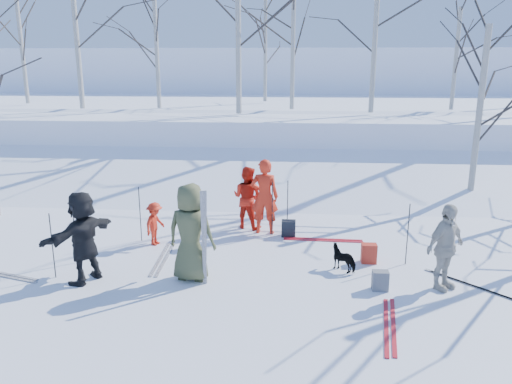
# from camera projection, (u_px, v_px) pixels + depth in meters

# --- Properties ---
(ground) EXTENTS (120.00, 120.00, 0.00)m
(ground) POSITION_uv_depth(u_px,v_px,m) (250.00, 272.00, 10.25)
(ground) COLOR white
(ground) RESTS_ON ground
(snow_ramp) EXTENTS (70.00, 9.49, 4.12)m
(snow_ramp) POSITION_uv_depth(u_px,v_px,m) (268.00, 184.00, 16.96)
(snow_ramp) COLOR white
(snow_ramp) RESTS_ON ground
(snow_plateau) EXTENTS (70.00, 18.00, 2.20)m
(snow_plateau) POSITION_uv_depth(u_px,v_px,m) (278.00, 123.00, 26.39)
(snow_plateau) COLOR white
(snow_plateau) RESTS_ON ground
(far_hill) EXTENTS (90.00, 30.00, 6.00)m
(far_hill) POSITION_uv_depth(u_px,v_px,m) (286.00, 85.00, 46.38)
(far_hill) COLOR white
(far_hill) RESTS_ON ground
(skier_olive_center) EXTENTS (1.05, 0.79, 1.95)m
(skier_olive_center) POSITION_uv_depth(u_px,v_px,m) (191.00, 232.00, 9.67)
(skier_olive_center) COLOR #444A2C
(skier_olive_center) RESTS_ON ground
(skier_red_north) EXTENTS (0.72, 0.50, 1.89)m
(skier_red_north) POSITION_uv_depth(u_px,v_px,m) (265.00, 197.00, 12.33)
(skier_red_north) COLOR red
(skier_red_north) RESTS_ON ground
(skier_redor_behind) EXTENTS (0.96, 0.87, 1.62)m
(skier_redor_behind) POSITION_uv_depth(u_px,v_px,m) (247.00, 197.00, 12.77)
(skier_redor_behind) COLOR red
(skier_redor_behind) RESTS_ON ground
(skier_red_seated) EXTENTS (0.56, 0.75, 1.02)m
(skier_red_seated) POSITION_uv_depth(u_px,v_px,m) (155.00, 224.00, 11.64)
(skier_red_seated) COLOR red
(skier_red_seated) RESTS_ON ground
(skier_cream_east) EXTENTS (1.02, 0.91, 1.67)m
(skier_cream_east) POSITION_uv_depth(u_px,v_px,m) (445.00, 247.00, 9.29)
(skier_cream_east) COLOR beige
(skier_cream_east) RESTS_ON ground
(skier_grey_west) EXTENTS (1.22, 1.75, 1.82)m
(skier_grey_west) POSITION_uv_depth(u_px,v_px,m) (83.00, 237.00, 9.60)
(skier_grey_west) COLOR black
(skier_grey_west) RESTS_ON ground
(dog) EXTENTS (0.67, 0.60, 0.53)m
(dog) POSITION_uv_depth(u_px,v_px,m) (344.00, 258.00, 10.27)
(dog) COLOR black
(dog) RESTS_ON ground
(upright_ski_left) EXTENTS (0.08, 0.16, 1.90)m
(upright_ski_left) POSITION_uv_depth(u_px,v_px,m) (204.00, 238.00, 9.40)
(upright_ski_left) COLOR silver
(upright_ski_left) RESTS_ON ground
(upright_ski_right) EXTENTS (0.15, 0.23, 1.89)m
(upright_ski_right) POSITION_uv_depth(u_px,v_px,m) (205.00, 238.00, 9.44)
(upright_ski_right) COLOR silver
(upright_ski_right) RESTS_ON ground
(ski_pair_a) EXTENTS (0.35, 1.92, 0.02)m
(ski_pair_a) POSITION_uv_depth(u_px,v_px,m) (323.00, 240.00, 12.04)
(ski_pair_a) COLOR #AF1923
(ski_pair_a) RESTS_ON ground
(ski_pair_b) EXTENTS (0.36, 1.92, 0.02)m
(ski_pair_b) POSITION_uv_depth(u_px,v_px,m) (163.00, 259.00, 10.89)
(ski_pair_b) COLOR silver
(ski_pair_b) RESTS_ON ground
(ski_pair_c) EXTENTS (1.24, 2.01, 0.02)m
(ski_pair_c) POSITION_uv_depth(u_px,v_px,m) (0.00, 274.00, 10.10)
(ski_pair_c) COLOR silver
(ski_pair_c) RESTS_ON ground
(ski_pair_d) EXTENTS (0.80, 1.96, 0.02)m
(ski_pair_d) POSITION_uv_depth(u_px,v_px,m) (390.00, 326.00, 8.14)
(ski_pair_d) COLOR #AF1923
(ski_pair_d) RESTS_ON ground
(ski_pair_e) EXTENTS (2.10, 2.10, 0.02)m
(ski_pair_e) POSITION_uv_depth(u_px,v_px,m) (472.00, 286.00, 9.58)
(ski_pair_e) COLOR silver
(ski_pair_e) RESTS_ON ground
(ski_pole_a) EXTENTS (0.02, 0.02, 1.34)m
(ski_pole_a) POSITION_uv_depth(u_px,v_px,m) (52.00, 246.00, 9.80)
(ski_pole_a) COLOR black
(ski_pole_a) RESTS_ON ground
(ski_pole_b) EXTENTS (0.02, 0.02, 1.34)m
(ski_pole_b) POSITION_uv_depth(u_px,v_px,m) (272.00, 209.00, 12.25)
(ski_pole_b) COLOR black
(ski_pole_b) RESTS_ON ground
(ski_pole_c) EXTENTS (0.02, 0.02, 1.34)m
(ski_pole_c) POSITION_uv_depth(u_px,v_px,m) (408.00, 234.00, 10.46)
(ski_pole_c) COLOR black
(ski_pole_c) RESTS_ON ground
(ski_pole_d) EXTENTS (0.02, 0.02, 1.34)m
(ski_pole_d) POSITION_uv_depth(u_px,v_px,m) (140.00, 214.00, 11.84)
(ski_pole_d) COLOR black
(ski_pole_d) RESTS_ON ground
(ski_pole_e) EXTENTS (0.02, 0.02, 1.34)m
(ski_pole_e) POSITION_uv_depth(u_px,v_px,m) (75.00, 233.00, 10.53)
(ski_pole_e) COLOR black
(ski_pole_e) RESTS_ON ground
(ski_pole_f) EXTENTS (0.02, 0.02, 1.34)m
(ski_pole_f) POSITION_uv_depth(u_px,v_px,m) (287.00, 207.00, 12.45)
(ski_pole_f) COLOR black
(ski_pole_f) RESTS_ON ground
(backpack_red) EXTENTS (0.32, 0.22, 0.42)m
(backpack_red) POSITION_uv_depth(u_px,v_px,m) (369.00, 253.00, 10.65)
(backpack_red) COLOR #B12A1B
(backpack_red) RESTS_ON ground
(backpack_grey) EXTENTS (0.30, 0.20, 0.38)m
(backpack_grey) POSITION_uv_depth(u_px,v_px,m) (380.00, 281.00, 9.38)
(backpack_grey) COLOR #5B5E63
(backpack_grey) RESTS_ON ground
(backpack_dark) EXTENTS (0.34, 0.24, 0.40)m
(backpack_dark) POSITION_uv_depth(u_px,v_px,m) (289.00, 228.00, 12.28)
(backpack_dark) COLOR black
(backpack_dark) RESTS_ON ground
(birch_plateau_a) EXTENTS (4.56, 4.56, 5.66)m
(birch_plateau_a) POSITION_uv_depth(u_px,v_px,m) (21.00, 43.00, 23.64)
(birch_plateau_a) COLOR silver
(birch_plateau_a) RESTS_ON snow_plateau
(birch_plateau_b) EXTENTS (5.61, 5.61, 7.15)m
(birch_plateau_b) POSITION_uv_depth(u_px,v_px,m) (75.00, 22.00, 20.74)
(birch_plateau_b) COLOR silver
(birch_plateau_b) RESTS_ON snow_plateau
(birch_plateau_d) EXTENTS (5.60, 5.60, 7.14)m
(birch_plateau_d) POSITION_uv_depth(u_px,v_px,m) (238.00, 18.00, 18.67)
(birch_plateau_d) COLOR silver
(birch_plateau_d) RESTS_ON snow_plateau
(birch_plateau_e) EXTENTS (3.86, 3.86, 4.65)m
(birch_plateau_e) POSITION_uv_depth(u_px,v_px,m) (157.00, 53.00, 21.26)
(birch_plateau_e) COLOR silver
(birch_plateau_e) RESTS_ON snow_plateau
(birch_plateau_g) EXTENTS (4.47, 4.47, 5.52)m
(birch_plateau_g) POSITION_uv_depth(u_px,v_px,m) (293.00, 42.00, 20.64)
(birch_plateau_g) COLOR silver
(birch_plateau_g) RESTS_ON snow_plateau
(birch_plateau_h) EXTENTS (5.15, 5.15, 6.50)m
(birch_plateau_h) POSITION_uv_depth(u_px,v_px,m) (376.00, 27.00, 19.15)
(birch_plateau_h) COLOR silver
(birch_plateau_h) RESTS_ON snow_plateau
(birch_plateau_i) EXTENTS (4.17, 4.17, 5.10)m
(birch_plateau_i) POSITION_uv_depth(u_px,v_px,m) (265.00, 49.00, 24.88)
(birch_plateau_i) COLOR silver
(birch_plateau_i) RESTS_ON snow_plateau
(birch_plateau_j) EXTENTS (3.48, 3.48, 4.12)m
(birch_plateau_j) POSITION_uv_depth(u_px,v_px,m) (456.00, 59.00, 20.60)
(birch_plateau_j) COLOR silver
(birch_plateau_j) RESTS_ON snow_plateau
(birch_edge_e) EXTENTS (4.24, 4.24, 5.20)m
(birch_edge_e) POSITION_uv_depth(u_px,v_px,m) (479.00, 118.00, 14.49)
(birch_edge_e) COLOR silver
(birch_edge_e) RESTS_ON ground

